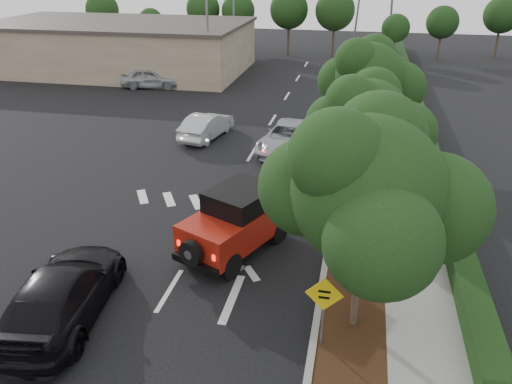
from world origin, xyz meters
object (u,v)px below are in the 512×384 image
(black_suv_oncoming, at_px, (63,293))
(red_jeep, at_px, (239,219))
(speed_hump_sign, at_px, (324,302))
(silver_suv_ahead, at_px, (289,137))

(black_suv_oncoming, bearing_deg, red_jeep, -138.68)
(speed_hump_sign, bearing_deg, red_jeep, 126.71)
(silver_suv_ahead, xyz_separation_m, black_suv_oncoming, (-4.22, -14.59, 0.07))
(red_jeep, bearing_deg, silver_suv_ahead, 113.04)
(red_jeep, bearing_deg, black_suv_oncoming, -106.57)
(red_jeep, height_order, black_suv_oncoming, red_jeep)
(silver_suv_ahead, height_order, speed_hump_sign, speed_hump_sign)
(red_jeep, xyz_separation_m, speed_hump_sign, (3.25, -4.33, 0.29))
(red_jeep, bearing_deg, speed_hump_sign, -28.78)
(red_jeep, distance_m, black_suv_oncoming, 6.10)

